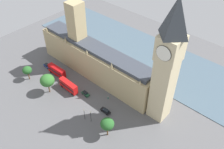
{
  "coord_description": "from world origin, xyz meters",
  "views": [
    {
      "loc": [
        60.99,
        66.75,
        78.61
      ],
      "look_at": [
        1.0,
        13.01,
        9.08
      ],
      "focal_mm": 38.61,
      "sensor_mm": 36.0,
      "label": 1
    }
  ],
  "objects_px": {
    "double_decker_bus_under_trees": "(57,71)",
    "car_dark_green_leading": "(85,93)",
    "parliament_building": "(94,58)",
    "double_decker_bus_kerbside": "(68,86)",
    "pedestrian_corner": "(108,98)",
    "street_lamp_slot_10": "(91,115)",
    "plane_tree_trailing": "(47,80)",
    "street_lamp_by_river_gate": "(84,112)",
    "car_blue_midblock": "(47,66)",
    "plane_tree_far_end": "(107,124)",
    "plane_tree_opposite_hall": "(27,70)",
    "clock_tower": "(167,63)",
    "car_black_near_tower": "(106,111)"
  },
  "relations": [
    {
      "from": "parliament_building",
      "to": "pedestrian_corner",
      "type": "relative_size",
      "value": 42.1
    },
    {
      "from": "double_decker_bus_under_trees",
      "to": "car_dark_green_leading",
      "type": "relative_size",
      "value": 2.56
    },
    {
      "from": "car_blue_midblock",
      "to": "street_lamp_slot_10",
      "type": "relative_size",
      "value": 0.75
    },
    {
      "from": "plane_tree_far_end",
      "to": "street_lamp_by_river_gate",
      "type": "distance_m",
      "value": 12.33
    },
    {
      "from": "car_blue_midblock",
      "to": "car_black_near_tower",
      "type": "bearing_deg",
      "value": 91.64
    },
    {
      "from": "parliament_building",
      "to": "plane_tree_far_end",
      "type": "distance_m",
      "value": 37.65
    },
    {
      "from": "street_lamp_by_river_gate",
      "to": "pedestrian_corner",
      "type": "bearing_deg",
      "value": -177.45
    },
    {
      "from": "clock_tower",
      "to": "pedestrian_corner",
      "type": "distance_m",
      "value": 34.77
    },
    {
      "from": "car_dark_green_leading",
      "to": "plane_tree_opposite_hall",
      "type": "xyz_separation_m",
      "value": [
        10.75,
        -28.33,
        4.61
      ]
    },
    {
      "from": "plane_tree_opposite_hall",
      "to": "street_lamp_by_river_gate",
      "type": "bearing_deg",
      "value": 91.47
    },
    {
      "from": "pedestrian_corner",
      "to": "plane_tree_far_end",
      "type": "relative_size",
      "value": 0.18
    },
    {
      "from": "double_decker_bus_kerbside",
      "to": "pedestrian_corner",
      "type": "bearing_deg",
      "value": 115.8
    },
    {
      "from": "double_decker_bus_under_trees",
      "to": "plane_tree_trailing",
      "type": "bearing_deg",
      "value": 32.74
    },
    {
      "from": "street_lamp_slot_10",
      "to": "double_decker_bus_kerbside",
      "type": "bearing_deg",
      "value": -106.07
    },
    {
      "from": "car_blue_midblock",
      "to": "clock_tower",
      "type": "bearing_deg",
      "value": 105.66
    },
    {
      "from": "street_lamp_slot_10",
      "to": "car_blue_midblock",
      "type": "bearing_deg",
      "value": -102.76
    },
    {
      "from": "double_decker_bus_under_trees",
      "to": "plane_tree_far_end",
      "type": "bearing_deg",
      "value": 75.85
    },
    {
      "from": "parliament_building",
      "to": "pedestrian_corner",
      "type": "height_order",
      "value": "parliament_building"
    },
    {
      "from": "car_dark_green_leading",
      "to": "car_blue_midblock",
      "type": "bearing_deg",
      "value": -87.06
    },
    {
      "from": "double_decker_bus_under_trees",
      "to": "plane_tree_far_end",
      "type": "height_order",
      "value": "plane_tree_far_end"
    },
    {
      "from": "clock_tower",
      "to": "pedestrian_corner",
      "type": "relative_size",
      "value": 33.54
    },
    {
      "from": "parliament_building",
      "to": "double_decker_bus_kerbside",
      "type": "xyz_separation_m",
      "value": [
        16.62,
        -0.36,
        -6.51
      ]
    },
    {
      "from": "car_blue_midblock",
      "to": "street_lamp_slot_10",
      "type": "height_order",
      "value": "street_lamp_slot_10"
    },
    {
      "from": "double_decker_bus_under_trees",
      "to": "street_lamp_by_river_gate",
      "type": "bearing_deg",
      "value": 70.05
    },
    {
      "from": "clock_tower",
      "to": "double_decker_bus_under_trees",
      "type": "height_order",
      "value": "clock_tower"
    },
    {
      "from": "parliament_building",
      "to": "plane_tree_opposite_hall",
      "type": "xyz_separation_m",
      "value": [
        24.54,
        -20.58,
        -3.65
      ]
    },
    {
      "from": "double_decker_bus_under_trees",
      "to": "street_lamp_slot_10",
      "type": "relative_size",
      "value": 1.73
    },
    {
      "from": "car_blue_midblock",
      "to": "double_decker_bus_under_trees",
      "type": "height_order",
      "value": "double_decker_bus_under_trees"
    },
    {
      "from": "parliament_building",
      "to": "street_lamp_by_river_gate",
      "type": "bearing_deg",
      "value": 36.94
    },
    {
      "from": "plane_tree_trailing",
      "to": "plane_tree_far_end",
      "type": "xyz_separation_m",
      "value": [
        -0.49,
        35.78,
        -0.4
      ]
    },
    {
      "from": "pedestrian_corner",
      "to": "plane_tree_opposite_hall",
      "type": "distance_m",
      "value": 41.1
    },
    {
      "from": "car_blue_midblock",
      "to": "plane_tree_far_end",
      "type": "height_order",
      "value": "plane_tree_far_end"
    },
    {
      "from": "plane_tree_trailing",
      "to": "double_decker_bus_under_trees",
      "type": "bearing_deg",
      "value": -145.57
    },
    {
      "from": "street_lamp_by_river_gate",
      "to": "street_lamp_slot_10",
      "type": "xyz_separation_m",
      "value": [
        -0.93,
        2.77,
        0.11
      ]
    },
    {
      "from": "plane_tree_trailing",
      "to": "street_lamp_by_river_gate",
      "type": "height_order",
      "value": "plane_tree_trailing"
    },
    {
      "from": "clock_tower",
      "to": "car_black_near_tower",
      "type": "height_order",
      "value": "clock_tower"
    },
    {
      "from": "car_black_near_tower",
      "to": "plane_tree_trailing",
      "type": "bearing_deg",
      "value": 107.36
    },
    {
      "from": "double_decker_bus_under_trees",
      "to": "car_dark_green_leading",
      "type": "height_order",
      "value": "double_decker_bus_under_trees"
    },
    {
      "from": "double_decker_bus_under_trees",
      "to": "parliament_building",
      "type": "bearing_deg",
      "value": 134.85
    },
    {
      "from": "car_black_near_tower",
      "to": "parliament_building",
      "type": "bearing_deg",
      "value": 55.65
    },
    {
      "from": "parliament_building",
      "to": "double_decker_bus_kerbside",
      "type": "relative_size",
      "value": 6.22
    },
    {
      "from": "double_decker_bus_under_trees",
      "to": "double_decker_bus_kerbside",
      "type": "distance_m",
      "value": 12.81
    },
    {
      "from": "parliament_building",
      "to": "car_blue_midblock",
      "type": "distance_m",
      "value": 26.69
    },
    {
      "from": "plane_tree_trailing",
      "to": "plane_tree_far_end",
      "type": "relative_size",
      "value": 1.1
    },
    {
      "from": "street_lamp_slot_10",
      "to": "car_dark_green_leading",
      "type": "bearing_deg",
      "value": -124.75
    },
    {
      "from": "double_decker_bus_kerbside",
      "to": "car_dark_green_leading",
      "type": "xyz_separation_m",
      "value": [
        -2.83,
        8.11,
        -1.75
      ]
    },
    {
      "from": "clock_tower",
      "to": "plane_tree_opposite_hall",
      "type": "relative_size",
      "value": 7.03
    },
    {
      "from": "clock_tower",
      "to": "plane_tree_far_end",
      "type": "distance_m",
      "value": 31.1
    },
    {
      "from": "street_lamp_slot_10",
      "to": "plane_tree_far_end",
      "type": "bearing_deg",
      "value": 88.3
    },
    {
      "from": "parliament_building",
      "to": "plane_tree_opposite_hall",
      "type": "relative_size",
      "value": 8.83
    }
  ]
}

